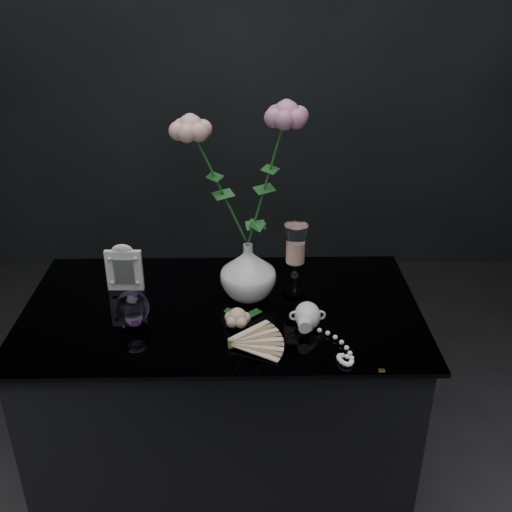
{
  "coord_description": "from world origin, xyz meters",
  "views": [
    {
      "loc": [
        0.07,
        -1.3,
        1.61
      ],
      "look_at": [
        0.09,
        0.04,
        0.92
      ],
      "focal_mm": 42.0,
      "sensor_mm": 36.0,
      "label": 1
    }
  ],
  "objects_px": {
    "picture_frame": "(124,267)",
    "pearl_jar": "(308,314)",
    "paperweight": "(132,308)",
    "loose_rose": "(237,317)",
    "vase": "(248,271)",
    "wine_glass": "(295,260)"
  },
  "relations": [
    {
      "from": "paperweight",
      "to": "picture_frame",
      "type": "bearing_deg",
      "value": 105.72
    },
    {
      "from": "picture_frame",
      "to": "wine_glass",
      "type": "bearing_deg",
      "value": -2.26
    },
    {
      "from": "vase",
      "to": "picture_frame",
      "type": "height_order",
      "value": "vase"
    },
    {
      "from": "paperweight",
      "to": "loose_rose",
      "type": "bearing_deg",
      "value": -4.26
    },
    {
      "from": "picture_frame",
      "to": "pearl_jar",
      "type": "bearing_deg",
      "value": -20.2
    },
    {
      "from": "picture_frame",
      "to": "pearl_jar",
      "type": "xyz_separation_m",
      "value": [
        0.49,
        -0.19,
        -0.04
      ]
    },
    {
      "from": "paperweight",
      "to": "vase",
      "type": "bearing_deg",
      "value": 22.91
    },
    {
      "from": "picture_frame",
      "to": "loose_rose",
      "type": "relative_size",
      "value": 0.96
    },
    {
      "from": "vase",
      "to": "loose_rose",
      "type": "relative_size",
      "value": 1.08
    },
    {
      "from": "paperweight",
      "to": "pearl_jar",
      "type": "relative_size",
      "value": 0.37
    },
    {
      "from": "vase",
      "to": "paperweight",
      "type": "height_order",
      "value": "vase"
    },
    {
      "from": "wine_glass",
      "to": "pearl_jar",
      "type": "bearing_deg",
      "value": -82.71
    },
    {
      "from": "pearl_jar",
      "to": "vase",
      "type": "bearing_deg",
      "value": 133.88
    },
    {
      "from": "vase",
      "to": "wine_glass",
      "type": "xyz_separation_m",
      "value": [
        0.13,
        0.02,
        0.02
      ]
    },
    {
      "from": "picture_frame",
      "to": "pearl_jar",
      "type": "height_order",
      "value": "picture_frame"
    },
    {
      "from": "picture_frame",
      "to": "paperweight",
      "type": "relative_size",
      "value": 1.6
    },
    {
      "from": "paperweight",
      "to": "loose_rose",
      "type": "relative_size",
      "value": 0.6
    },
    {
      "from": "wine_glass",
      "to": "vase",
      "type": "bearing_deg",
      "value": -172.79
    },
    {
      "from": "loose_rose",
      "to": "picture_frame",
      "type": "bearing_deg",
      "value": 136.92
    },
    {
      "from": "paperweight",
      "to": "pearl_jar",
      "type": "distance_m",
      "value": 0.44
    },
    {
      "from": "loose_rose",
      "to": "vase",
      "type": "bearing_deg",
      "value": 66.95
    },
    {
      "from": "wine_glass",
      "to": "picture_frame",
      "type": "height_order",
      "value": "wine_glass"
    }
  ]
}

